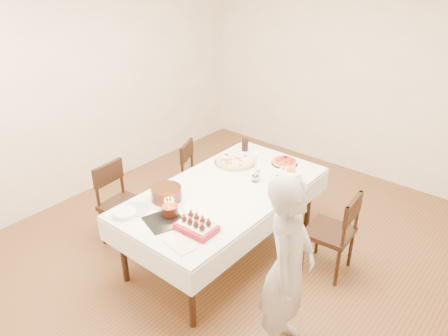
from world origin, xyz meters
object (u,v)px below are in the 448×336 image
Objects in this scene: pasta_bowl at (290,174)px; cola_glass at (245,145)px; chair_right_savory at (329,232)px; birthday_cake at (170,207)px; chair_left_dessert at (124,206)px; layer_cake at (167,194)px; taper_candle at (256,167)px; pizza_white at (235,161)px; pizza_pepperoni at (285,162)px; strawberry_box at (196,226)px; chair_left_savory at (201,176)px; dining_table at (224,222)px; person at (288,269)px.

pasta_bowl is 0.79m from cola_glass.
birthday_cake reaches higher than chair_right_savory.
chair_left_dessert is 6.15× the size of cola_glass.
pasta_bowl is 1.28m from layer_cake.
taper_candle reaches higher than cola_glass.
pizza_white is (0.64, 1.05, 0.32)m from chair_left_dessert.
chair_right_savory is 3.09× the size of pizza_pepperoni.
chair_left_dessert reaches higher than pizza_white.
chair_left_dessert is 3.85× the size of pasta_bowl.
strawberry_box is (0.65, -1.52, -0.03)m from cola_glass.
chair_left_savory is 1.78× the size of pizza_white.
dining_table is 14.45× the size of birthday_cake.
chair_left_savory is at bearing -160.91° from pizza_pepperoni.
strawberry_box is at bearing 108.49° from chair_left_savory.
taper_candle is 0.74m from cola_glass.
chair_right_savory reaches higher than pizza_white.
pizza_white is (-1.22, 0.09, 0.33)m from chair_right_savory.
pasta_bowl is at bearing 158.45° from chair_right_savory.
chair_right_savory is at bearing 37.08° from layer_cake.
taper_candle is 0.99× the size of strawberry_box.
layer_cake is (0.51, -1.02, 0.41)m from chair_left_savory.
chair_left_dessert reaches higher than dining_table.
pizza_white is at bearing 89.55° from layer_cake.
person is at bearing -39.14° from pizza_white.
chair_right_savory is 0.99× the size of chair_left_dessert.
birthday_cake is (-1.20, -0.04, 0.07)m from person.
pizza_pepperoni is 0.85× the size of strawberry_box.
pasta_bowl is 0.69× the size of strawberry_box.
taper_candle is 2.25× the size of birthday_cake.
layer_cake is at bearing -120.42° from pasta_bowl.
chair_left_savory is 1.22m from layer_cake.
cola_glass is at bearing 109.58° from pizza_white.
pizza_pepperoni is 1.42m from layer_cake.
chair_right_savory is at bearing 46.39° from birthday_cake.
pizza_white is at bearing -142.04° from pizza_pepperoni.
strawberry_box is (0.11, -1.52, 0.02)m from pizza_pepperoni.
birthday_cake is 0.44× the size of strawberry_box.
chair_right_savory reaches higher than strawberry_box.
layer_cake is at bearing 142.87° from birthday_cake.
birthday_cake is at bearing -37.13° from layer_cake.
birthday_cake is (-1.03, -1.08, 0.39)m from chair_right_savory.
person is 10.36× the size of birthday_cake.
cola_glass reaches higher than layer_cake.
person is at bearing -44.02° from cola_glass.
taper_candle is 1.02m from strawberry_box.
chair_right_savory is 1.75m from chair_left_savory.
chair_left_savory is 5.63× the size of cola_glass.
pasta_bowl reaches higher than pizza_white.
person is 2.10m from cola_glass.
pizza_white is 3.16× the size of cola_glass.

